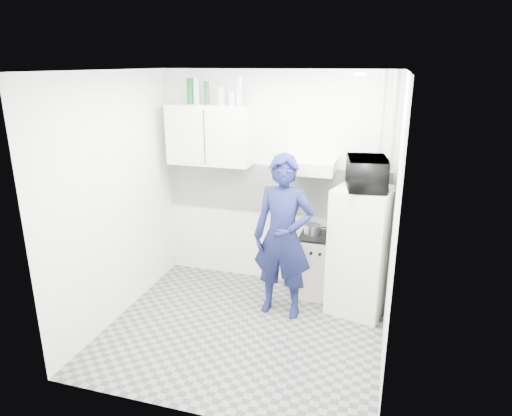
# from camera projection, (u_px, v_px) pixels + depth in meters

# --- Properties ---
(floor) EXTENTS (2.80, 2.80, 0.00)m
(floor) POSITION_uv_depth(u_px,v_px,m) (243.00, 330.00, 4.77)
(floor) COLOR slate
(floor) RESTS_ON ground
(ceiling) EXTENTS (2.80, 2.80, 0.00)m
(ceiling) POSITION_uv_depth(u_px,v_px,m) (241.00, 70.00, 3.98)
(ceiling) COLOR white
(ceiling) RESTS_ON wall_back
(wall_back) EXTENTS (2.80, 0.00, 2.80)m
(wall_back) POSITION_uv_depth(u_px,v_px,m) (275.00, 181.00, 5.51)
(wall_back) COLOR white
(wall_back) RESTS_ON floor
(wall_left) EXTENTS (0.00, 2.60, 2.60)m
(wall_left) POSITION_uv_depth(u_px,v_px,m) (115.00, 200.00, 4.75)
(wall_left) COLOR white
(wall_left) RESTS_ON floor
(wall_right) EXTENTS (0.00, 2.60, 2.60)m
(wall_right) POSITION_uv_depth(u_px,v_px,m) (394.00, 226.00, 3.99)
(wall_right) COLOR white
(wall_right) RESTS_ON floor
(person) EXTENTS (0.67, 0.46, 1.79)m
(person) POSITION_uv_depth(u_px,v_px,m) (283.00, 237.00, 4.85)
(person) COLOR #12173E
(person) RESTS_ON floor
(stove) EXTENTS (0.46, 0.46, 0.73)m
(stove) POSITION_uv_depth(u_px,v_px,m) (318.00, 266.00, 5.40)
(stove) COLOR beige
(stove) RESTS_ON floor
(fridge) EXTENTS (0.71, 0.71, 1.41)m
(fridge) POSITION_uv_depth(u_px,v_px,m) (361.00, 251.00, 4.97)
(fridge) COLOR white
(fridge) RESTS_ON floor
(stove_top) EXTENTS (0.44, 0.44, 0.03)m
(stove_top) POSITION_uv_depth(u_px,v_px,m) (319.00, 236.00, 5.29)
(stove_top) COLOR black
(stove_top) RESTS_ON stove
(saucepan) EXTENTS (0.20, 0.20, 0.11)m
(saucepan) POSITION_uv_depth(u_px,v_px,m) (312.00, 229.00, 5.32)
(saucepan) COLOR silver
(saucepan) RESTS_ON stove_top
(microwave) EXTENTS (0.64, 0.48, 0.32)m
(microwave) POSITION_uv_depth(u_px,v_px,m) (367.00, 173.00, 4.70)
(microwave) COLOR black
(microwave) RESTS_ON fridge
(bottle_b) EXTENTS (0.08, 0.08, 0.30)m
(bottle_b) POSITION_uv_depth(u_px,v_px,m) (190.00, 91.00, 5.30)
(bottle_b) COLOR #144C1E
(bottle_b) RESTS_ON upper_cabinet
(bottle_c) EXTENTS (0.07, 0.07, 0.28)m
(bottle_c) POSITION_uv_depth(u_px,v_px,m) (196.00, 92.00, 5.28)
(bottle_c) COLOR #B2B7BC
(bottle_c) RESTS_ON upper_cabinet
(bottle_d) EXTENTS (0.06, 0.06, 0.26)m
(bottle_d) POSITION_uv_depth(u_px,v_px,m) (206.00, 93.00, 5.25)
(bottle_d) COLOR #144C1E
(bottle_d) RESTS_ON upper_cabinet
(canister_a) EXTENTS (0.08, 0.08, 0.20)m
(canister_a) POSITION_uv_depth(u_px,v_px,m) (221.00, 96.00, 5.21)
(canister_a) COLOR #B2B7BC
(canister_a) RESTS_ON upper_cabinet
(canister_b) EXTENTS (0.08, 0.08, 0.15)m
(canister_b) POSITION_uv_depth(u_px,v_px,m) (232.00, 98.00, 5.18)
(canister_b) COLOR #B2B7BC
(canister_b) RESTS_ON upper_cabinet
(bottle_e) EXTENTS (0.08, 0.08, 0.31)m
(bottle_e) POSITION_uv_depth(u_px,v_px,m) (239.00, 91.00, 5.14)
(bottle_e) COLOR #B2B7BC
(bottle_e) RESTS_ON upper_cabinet
(upper_cabinet) EXTENTS (1.00, 0.35, 0.70)m
(upper_cabinet) POSITION_uv_depth(u_px,v_px,m) (210.00, 135.00, 5.39)
(upper_cabinet) COLOR white
(upper_cabinet) RESTS_ON wall_back
(range_hood) EXTENTS (0.60, 0.50, 0.14)m
(range_hood) POSITION_uv_depth(u_px,v_px,m) (309.00, 166.00, 5.08)
(range_hood) COLOR beige
(range_hood) RESTS_ON wall_back
(backsplash) EXTENTS (2.74, 0.03, 0.60)m
(backsplash) POSITION_uv_depth(u_px,v_px,m) (274.00, 189.00, 5.53)
(backsplash) COLOR white
(backsplash) RESTS_ON wall_back
(pipe_a) EXTENTS (0.05, 0.05, 2.60)m
(pipe_a) POSITION_uv_depth(u_px,v_px,m) (386.00, 191.00, 5.09)
(pipe_a) COLOR beige
(pipe_a) RESTS_ON floor
(pipe_b) EXTENTS (0.04, 0.04, 2.60)m
(pipe_b) POSITION_uv_depth(u_px,v_px,m) (375.00, 190.00, 5.12)
(pipe_b) COLOR beige
(pipe_b) RESTS_ON floor
(ceiling_spot_fixture) EXTENTS (0.10, 0.10, 0.02)m
(ceiling_spot_fixture) POSITION_uv_depth(u_px,v_px,m) (359.00, 74.00, 3.90)
(ceiling_spot_fixture) COLOR white
(ceiling_spot_fixture) RESTS_ON ceiling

